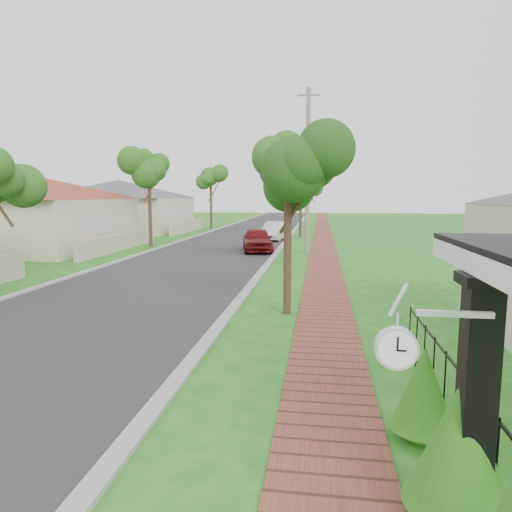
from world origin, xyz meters
The scene contains 16 objects.
ground centered at (0.00, 0.00, 0.00)m, with size 160.00×160.00×0.00m, color #1F6818.
road centered at (-3.00, 20.00, 0.00)m, with size 7.00×120.00×0.02m, color #28282B.
kerb_right centered at (0.65, 20.00, 0.00)m, with size 0.30×120.00×0.10m, color #9E9E99.
kerb_left centered at (-6.65, 20.00, 0.00)m, with size 0.30×120.00×0.10m, color #9E9E99.
sidewalk centered at (3.25, 20.00, 0.00)m, with size 1.50×120.00×0.03m, color brown.
porch_post centered at (4.55, -1.00, 1.12)m, with size 0.48×0.48×2.52m.
picket_fence centered at (4.90, 0.00, 0.53)m, with size 0.03×8.02×1.00m.
street_trees centered at (-2.87, 26.84, 4.54)m, with size 10.70×37.65×5.89m.
hedge_row centered at (4.45, -1.09, 0.75)m, with size 0.92×3.78×1.85m.
far_house_red centered at (-14.97, 20.00, 2.34)m, with size 15.56×15.56×4.60m.
far_house_grey centered at (-14.97, 34.00, 2.34)m, with size 15.56×15.56×4.60m.
parked_car_red centered at (-0.53, 20.60, 0.68)m, with size 1.62×4.02×1.37m, color maroon.
parked_car_white centered at (-0.19, 27.39, 0.66)m, with size 1.39×3.99×1.32m, color silver.
near_tree centered at (2.20, 6.88, 3.86)m, with size 1.89×1.89×4.86m.
utility_pole centered at (2.30, 20.00, 4.51)m, with size 1.20×0.24×8.91m.
station_clock centered at (3.78, -1.40, 1.95)m, with size 0.95×0.13×0.53m.
Camera 1 is at (3.08, -5.29, 3.22)m, focal length 32.00 mm.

